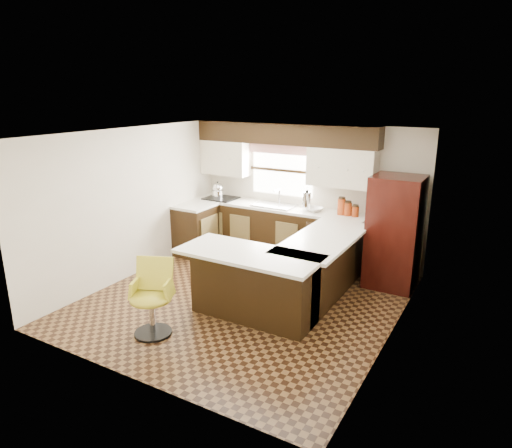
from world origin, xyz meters
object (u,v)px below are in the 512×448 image
Objects in this scene: peninsula_long at (319,269)px; bar_chair at (151,299)px; peninsula_return at (254,286)px; refrigerator at (394,232)px.

peninsula_long is 2.04× the size of bar_chair.
peninsula_long is 1.18× the size of peninsula_return.
refrigerator is 1.81× the size of bar_chair.
peninsula_long is at bearing 32.22° from bar_chair.
refrigerator is at bearing 30.77° from bar_chair.
bar_chair is at bearing -129.82° from peninsula_return.
peninsula_long and peninsula_return have the same top height.
peninsula_long is 1.11m from peninsula_return.
peninsula_long is at bearing 61.70° from peninsula_return.
peninsula_return is 1.72× the size of bar_chair.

